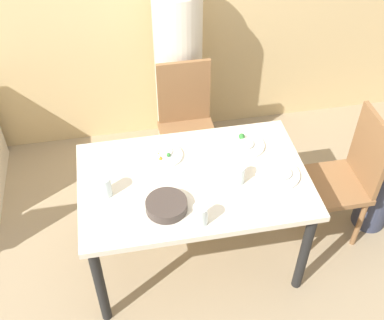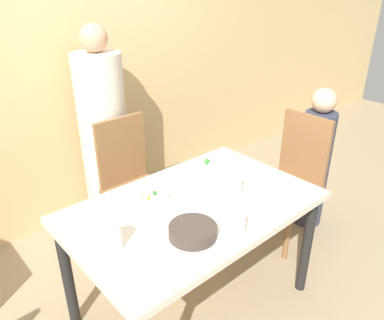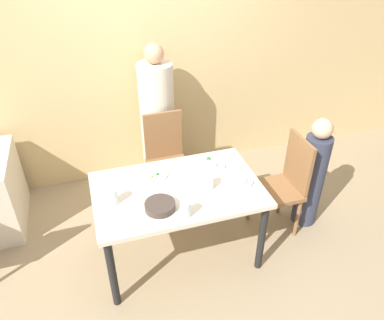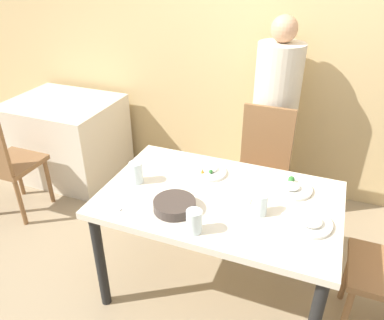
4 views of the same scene
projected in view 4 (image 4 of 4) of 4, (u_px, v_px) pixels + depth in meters
name	position (u px, v px, depth m)	size (l,w,h in m)	color
ground_plane	(216.00, 287.00, 2.47)	(10.00, 10.00, 0.00)	#998466
wall_back	(276.00, 35.00, 2.93)	(10.00, 0.06, 2.70)	tan
dining_table	(219.00, 209.00, 2.15)	(1.33, 0.84, 0.73)	beige
chair_adult_spot	(262.00, 168.00, 2.80)	(0.40, 0.40, 0.96)	brown
person_adult	(273.00, 126.00, 2.98)	(0.35, 0.35, 1.55)	beige
bowl_curry	(175.00, 205.00, 1.99)	(0.23, 0.23, 0.06)	#3D332D
plate_rice_adult	(209.00, 171.00, 2.32)	(0.22, 0.22, 0.05)	white
plate_rice_child	(291.00, 187.00, 2.16)	(0.24, 0.24, 0.06)	white
plate_noodles	(307.00, 222.00, 1.89)	(0.26, 0.26, 0.05)	white
glass_water_tall	(136.00, 172.00, 2.21)	(0.08, 0.08, 0.13)	silver
glass_water_short	(260.00, 204.00, 1.94)	(0.08, 0.08, 0.12)	silver
glass_water_center	(194.00, 221.00, 1.82)	(0.08, 0.08, 0.12)	silver
napkin_folded	(241.00, 194.00, 2.12)	(0.14, 0.14, 0.01)	white
fork_steel	(178.00, 164.00, 2.42)	(0.18, 0.06, 0.01)	silver
spoon_steel	(109.00, 204.00, 2.04)	(0.18, 0.06, 0.01)	silver
background_table	(67.00, 138.00, 3.58)	(0.95, 0.79, 0.74)	beige
chair_background	(4.00, 160.00, 2.91)	(0.40, 0.40, 0.96)	brown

